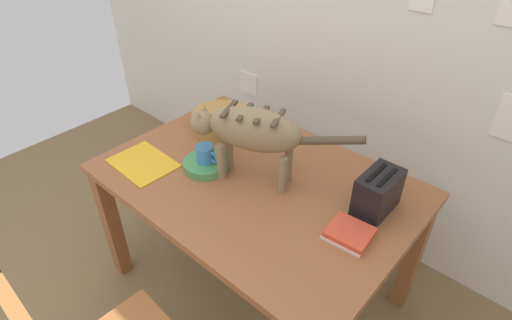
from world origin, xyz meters
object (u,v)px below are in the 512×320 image
(coffee_mug, at_px, (206,154))
(magazine, at_px, (143,163))
(cat, at_px, (251,131))
(toaster, at_px, (378,192))
(book_stack, at_px, (349,233))
(saucer_bowl, at_px, (206,164))
(wicker_basket, at_px, (222,121))
(dining_table, at_px, (256,193))

(coffee_mug, bearing_deg, magazine, -144.45)
(cat, relative_size, toaster, 3.43)
(cat, bearing_deg, magazine, 98.49)
(book_stack, height_order, toaster, toaster)
(saucer_bowl, relative_size, coffee_mug, 1.69)
(book_stack, xyz_separation_m, toaster, (-0.00, 0.20, 0.07))
(magazine, distance_m, toaster, 1.04)
(cat, xyz_separation_m, magazine, (-0.44, -0.25, -0.24))
(wicker_basket, relative_size, toaster, 1.54)
(cat, bearing_deg, dining_table, -82.34)
(dining_table, distance_m, cat, 0.33)
(magazine, bearing_deg, book_stack, 15.81)
(dining_table, relative_size, cat, 1.96)
(coffee_mug, distance_m, book_stack, 0.71)
(saucer_bowl, relative_size, wicker_basket, 0.67)
(cat, bearing_deg, saucer_bowl, 90.00)
(dining_table, xyz_separation_m, cat, (-0.02, -0.01, 0.33))
(magazine, xyz_separation_m, book_stack, (0.95, 0.23, 0.01))
(dining_table, distance_m, magazine, 0.54)
(magazine, bearing_deg, coffee_mug, 37.52)
(book_stack, xyz_separation_m, wicker_basket, (-0.90, 0.23, 0.03))
(cat, distance_m, wicker_basket, 0.49)
(saucer_bowl, height_order, book_stack, saucer_bowl)
(cat, height_order, saucer_bowl, cat)
(cat, xyz_separation_m, wicker_basket, (-0.39, 0.21, -0.20))
(coffee_mug, bearing_deg, wicker_basket, 123.62)
(magazine, relative_size, wicker_basket, 0.96)
(coffee_mug, height_order, book_stack, coffee_mug)
(magazine, xyz_separation_m, toaster, (0.94, 0.43, 0.08))
(dining_table, xyz_separation_m, magazine, (-0.46, -0.26, 0.09))
(cat, distance_m, magazine, 0.56)
(coffee_mug, bearing_deg, toaster, 20.17)
(wicker_basket, bearing_deg, coffee_mug, -56.38)
(dining_table, xyz_separation_m, wicker_basket, (-0.41, 0.20, 0.13))
(dining_table, height_order, coffee_mug, coffee_mug)
(dining_table, height_order, book_stack, book_stack)
(coffee_mug, height_order, toaster, toaster)
(dining_table, relative_size, coffee_mug, 11.11)
(wicker_basket, bearing_deg, book_stack, -14.42)
(wicker_basket, bearing_deg, cat, -28.31)
(saucer_bowl, height_order, wicker_basket, wicker_basket)
(wicker_basket, bearing_deg, saucer_bowl, -56.86)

